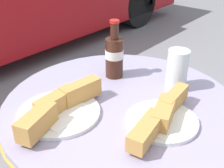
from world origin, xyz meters
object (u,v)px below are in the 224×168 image
object	(u,v)px
bistro_table	(120,141)
cola_bottle_left	(114,55)
lunch_plate_far	(59,108)
drinking_glass	(177,72)
lunch_plate_near	(161,117)

from	to	relation	value
bistro_table	cola_bottle_left	size ratio (longest dim) A/B	3.59
cola_bottle_left	lunch_plate_far	world-z (taller)	cola_bottle_left
drinking_glass	lunch_plate_far	size ratio (longest dim) A/B	0.43
cola_bottle_left	drinking_glass	distance (m)	0.23
lunch_plate_near	lunch_plate_far	bearing A→B (deg)	122.13
cola_bottle_left	lunch_plate_near	xyz separation A→B (m)	(-0.14, -0.29, -0.06)
cola_bottle_left	lunch_plate_near	bearing A→B (deg)	-116.00
bistro_table	lunch_plate_far	bearing A→B (deg)	153.35
bistro_table	lunch_plate_far	world-z (taller)	lunch_plate_far
bistro_table	lunch_plate_near	xyz separation A→B (m)	(-0.02, -0.16, 0.19)
cola_bottle_left	lunch_plate_far	size ratio (longest dim) A/B	0.66
cola_bottle_left	drinking_glass	size ratio (longest dim) A/B	1.51
cola_bottle_left	bistro_table	bearing A→B (deg)	-133.01
bistro_table	drinking_glass	size ratio (longest dim) A/B	5.44
lunch_plate_far	cola_bottle_left	bearing A→B (deg)	7.52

